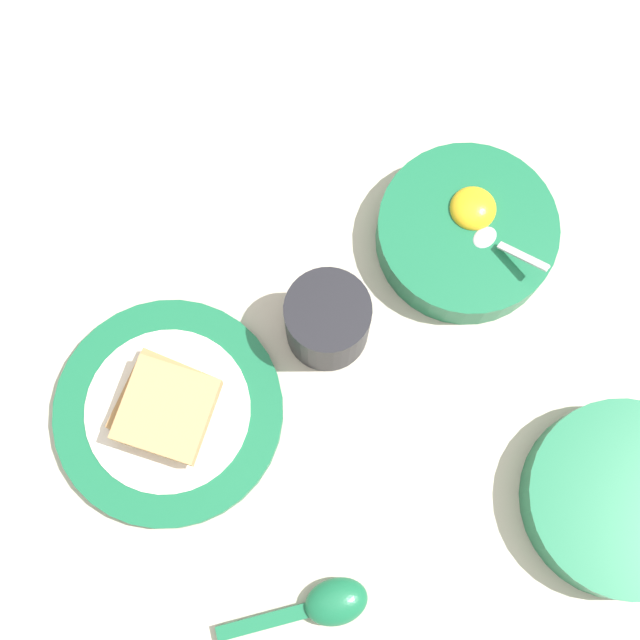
{
  "coord_description": "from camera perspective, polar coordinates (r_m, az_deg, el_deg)",
  "views": [
    {
      "loc": [
        -0.17,
        0.01,
        0.85
      ],
      "look_at": [
        -0.02,
        0.18,
        0.02
      ],
      "focal_mm": 50.0,
      "sensor_mm": 36.0,
      "label": 1
    }
  ],
  "objects": [
    {
      "name": "soup_spoon",
      "position": [
        0.84,
        0.21,
        -17.78
      ],
      "size": [
        0.14,
        0.09,
        0.03
      ],
      "color": "#196B42",
      "rests_on": "ground_plane"
    },
    {
      "name": "egg_bowl",
      "position": [
        0.89,
        9.35,
        5.57
      ],
      "size": [
        0.18,
        0.18,
        0.07
      ],
      "color": "#196B42",
      "rests_on": "ground_plane"
    },
    {
      "name": "drinking_cup",
      "position": [
        0.83,
        0.48,
        -0.02
      ],
      "size": [
        0.08,
        0.08,
        0.08
      ],
      "color": "black",
      "rests_on": "ground_plane"
    },
    {
      "name": "toast_plate",
      "position": [
        0.86,
        -9.66,
        -5.79
      ],
      "size": [
        0.22,
        0.22,
        0.01
      ],
      "color": "#196B42",
      "rests_on": "ground_plane"
    },
    {
      "name": "ground_plane",
      "position": [
        0.86,
        9.04,
        -7.82
      ],
      "size": [
        3.0,
        3.0,
        0.0
      ],
      "primitive_type": "plane",
      "color": "beige"
    },
    {
      "name": "congee_bowl",
      "position": [
        0.87,
        18.8,
        -10.78
      ],
      "size": [
        0.18,
        0.18,
        0.04
      ],
      "color": "#196B42",
      "rests_on": "ground_plane"
    },
    {
      "name": "toast_sandwich",
      "position": [
        0.84,
        -9.9,
        -5.5
      ],
      "size": [
        0.11,
        0.12,
        0.03
      ],
      "color": "tan",
      "rests_on": "toast_plate"
    }
  ]
}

